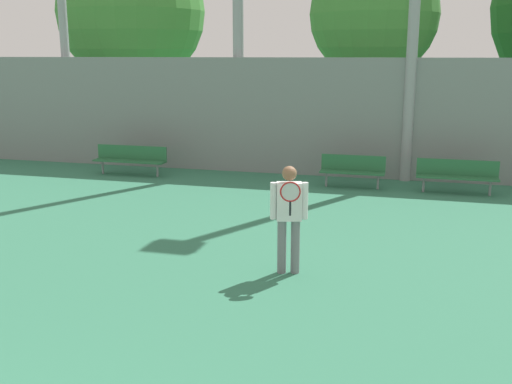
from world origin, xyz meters
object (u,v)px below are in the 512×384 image
tennis_player (289,213)px  bench_courtside_far (131,157)px  bench_by_gate (353,168)px  tree_green_tall (132,12)px  bench_adjacent_court (457,173)px  tree_dark_dense (374,16)px

tennis_player → bench_courtside_far: 8.91m
bench_by_gate → tree_green_tall: size_ratio=0.21×
bench_courtside_far → bench_adjacent_court: 8.87m
bench_courtside_far → tree_dark_dense: size_ratio=0.32×
bench_adjacent_court → tree_green_tall: tree_green_tall is taller
bench_courtside_far → bench_adjacent_court: bearing=-0.0°
bench_adjacent_court → tennis_player: bearing=-113.5°
tennis_player → tree_green_tall: bearing=109.3°
tree_dark_dense → bench_by_gate: bearing=-89.9°
tennis_player → bench_adjacent_court: 7.16m
tree_green_tall → bench_courtside_far: bearing=-65.2°
tennis_player → bench_by_gate: bearing=72.1°
bench_courtside_far → bench_by_gate: same height
tennis_player → bench_adjacent_court: (2.85, 6.55, -0.48)m
bench_by_gate → tree_dark_dense: tree_dark_dense is taller
tennis_player → bench_by_gate: 6.57m
tennis_player → bench_courtside_far: (-6.02, 6.55, -0.48)m
bench_courtside_far → tree_green_tall: tree_green_tall is taller
bench_adjacent_court → tree_green_tall: (-11.81, 6.37, 4.43)m
tree_green_tall → tree_dark_dense: 9.35m
bench_by_gate → tree_dark_dense: size_ratio=0.25×
bench_adjacent_court → bench_by_gate: (-2.57, -0.00, -0.00)m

